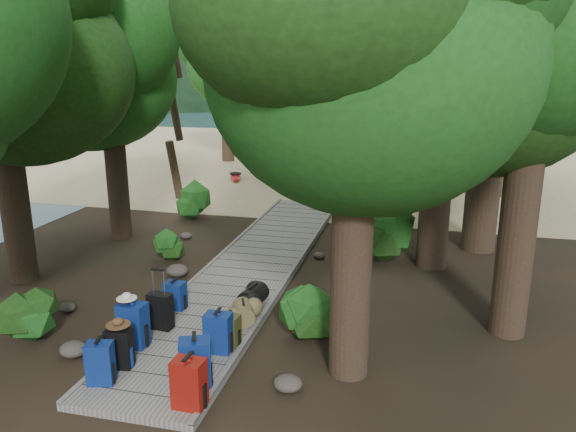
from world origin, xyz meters
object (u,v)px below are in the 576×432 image
(backpack_right_c, at_px, (218,331))
(lone_suitcase_on_sand, at_px, (322,188))
(backpack_left_d, at_px, (175,294))
(backpack_right_a, at_px, (189,381))
(kayak, at_px, (236,175))
(backpack_left_b, at_px, (119,346))
(backpack_right_b, at_px, (195,361))
(sun_lounger, at_px, (399,180))
(backpack_left_a, at_px, (100,361))
(backpack_left_c, at_px, (133,322))
(duffel_right_khaki, at_px, (243,312))
(duffel_right_black, at_px, (253,296))
(suitcase_on_boardwalk, at_px, (160,311))
(backpack_right_d, at_px, (228,328))

(backpack_right_c, relative_size, lone_suitcase_on_sand, 0.98)
(backpack_left_d, height_order, backpack_right_a, backpack_right_a)
(kayak, bearing_deg, backpack_left_b, -97.63)
(backpack_right_b, bearing_deg, sun_lounger, 60.12)
(backpack_left_a, relative_size, backpack_left_d, 1.21)
(backpack_right_b, relative_size, lone_suitcase_on_sand, 1.09)
(backpack_left_c, bearing_deg, lone_suitcase_on_sand, 87.29)
(backpack_left_a, bearing_deg, duffel_right_khaki, 45.59)
(backpack_right_c, bearing_deg, backpack_left_c, -174.37)
(backpack_left_a, xyz_separation_m, duffel_right_black, (1.35, 3.06, -0.16))
(backpack_right_c, xyz_separation_m, lone_suitcase_on_sand, (-0.36, 11.09, -0.09))
(backpack_right_b, bearing_deg, backpack_left_c, 127.74)
(duffel_right_black, distance_m, lone_suitcase_on_sand, 9.32)
(backpack_left_a, height_order, backpack_right_b, backpack_right_b)
(backpack_left_b, xyz_separation_m, backpack_left_c, (-0.12, 0.64, 0.06))
(duffel_right_khaki, distance_m, duffel_right_black, 0.70)
(kayak, bearing_deg, sun_lounger, -21.74)
(suitcase_on_boardwalk, relative_size, sun_lounger, 0.31)
(backpack_left_c, distance_m, duffel_right_khaki, 1.94)
(backpack_left_a, bearing_deg, backpack_left_d, 76.82)
(backpack_left_d, height_order, duffel_right_black, backpack_left_d)
(lone_suitcase_on_sand, height_order, sun_lounger, lone_suitcase_on_sand)
(duffel_right_black, xyz_separation_m, suitcase_on_boardwalk, (-1.29, -1.27, 0.13))
(backpack_left_b, bearing_deg, kayak, 94.20)
(backpack_left_b, height_order, lone_suitcase_on_sand, backpack_left_b)
(suitcase_on_boardwalk, bearing_deg, backpack_right_a, -49.69)
(backpack_left_a, distance_m, backpack_left_d, 2.61)
(backpack_left_b, xyz_separation_m, sun_lounger, (3.44, 13.99, -0.12))
(backpack_right_c, xyz_separation_m, suitcase_on_boardwalk, (-1.26, 0.52, -0.04))
(backpack_left_d, relative_size, sun_lounger, 0.28)
(backpack_left_b, distance_m, duffel_right_black, 2.90)
(backpack_right_b, bearing_deg, backpack_left_d, 99.36)
(backpack_right_b, bearing_deg, lone_suitcase_on_sand, 70.48)
(backpack_right_d, relative_size, duffel_right_black, 0.90)
(backpack_left_b, distance_m, backpack_right_d, 1.73)
(backpack_left_c, height_order, backpack_right_a, backpack_left_c)
(backpack_left_b, height_order, backpack_left_c, backpack_left_c)
(backpack_left_d, distance_m, backpack_right_a, 3.22)
(backpack_left_d, xyz_separation_m, backpack_right_a, (1.51, -2.84, 0.09))
(backpack_left_d, distance_m, backpack_right_b, 2.74)
(lone_suitcase_on_sand, bearing_deg, duffel_right_black, -99.38)
(backpack_left_c, xyz_separation_m, sun_lounger, (3.56, 13.34, -0.18))
(backpack_left_b, xyz_separation_m, backpack_left_d, (-0.07, 2.13, -0.06))
(backpack_left_a, xyz_separation_m, backpack_right_b, (1.36, 0.26, 0.05))
(backpack_right_a, height_order, duffel_right_khaki, backpack_right_a)
(backpack_right_a, height_order, sun_lounger, backpack_right_a)
(backpack_right_a, height_order, backpack_right_d, backpack_right_a)
(backpack_left_b, bearing_deg, backpack_left_d, 84.18)
(backpack_right_b, height_order, suitcase_on_boardwalk, backpack_right_b)
(backpack_left_c, relative_size, duffel_right_khaki, 1.49)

